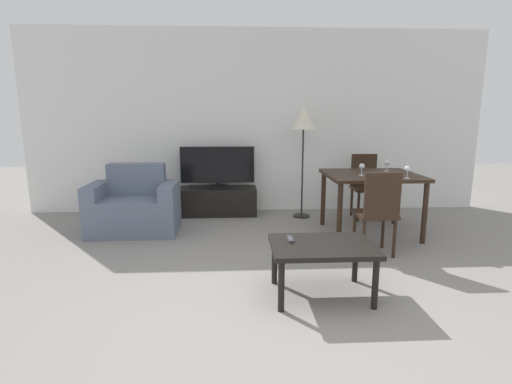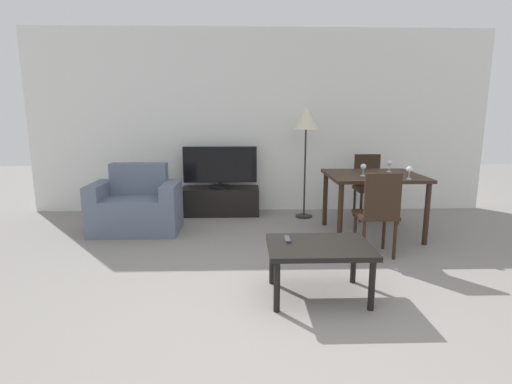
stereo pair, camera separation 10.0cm
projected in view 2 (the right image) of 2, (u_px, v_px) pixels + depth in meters
ground_plane at (282, 341)px, 2.66m from camera, size 18.00×18.00×0.00m
wall_back at (260, 122)px, 6.00m from camera, size 6.88×0.06×2.70m
armchair at (137, 207)px, 5.07m from camera, size 1.08×0.68×0.85m
tv_stand at (221, 201)px, 5.93m from camera, size 1.13×0.43×0.40m
tv at (220, 167)px, 5.83m from camera, size 1.07×0.32×0.61m
coffee_table at (319, 251)px, 3.24m from camera, size 0.84×0.62×0.45m
dining_table at (373, 182)px, 4.87m from camera, size 1.11×0.97×0.76m
dining_chair_near at (378, 210)px, 4.12m from camera, size 0.40×0.40×0.91m
dining_chair_far at (368, 183)px, 5.68m from camera, size 0.40×0.40×0.91m
floor_lamp at (306, 122)px, 5.55m from camera, size 0.35×0.35×1.58m
remote_primary at (287, 239)px, 3.33m from camera, size 0.04×0.15×0.02m
wine_glass_left at (363, 167)px, 4.68m from camera, size 0.07×0.07×0.15m
wine_glass_center at (389, 164)px, 5.02m from camera, size 0.07×0.07×0.15m
wine_glass_right at (409, 170)px, 4.47m from camera, size 0.07×0.07×0.15m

